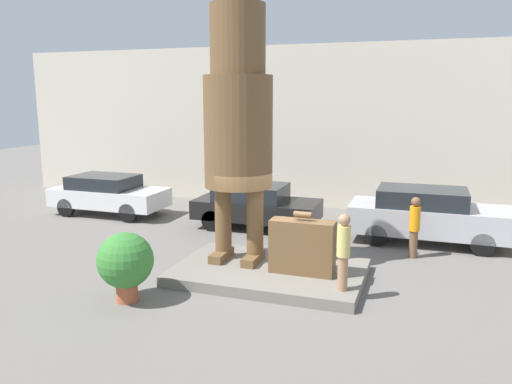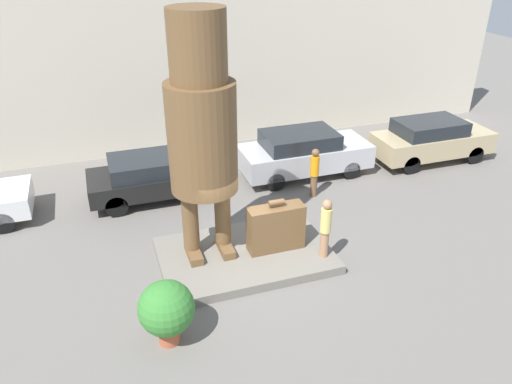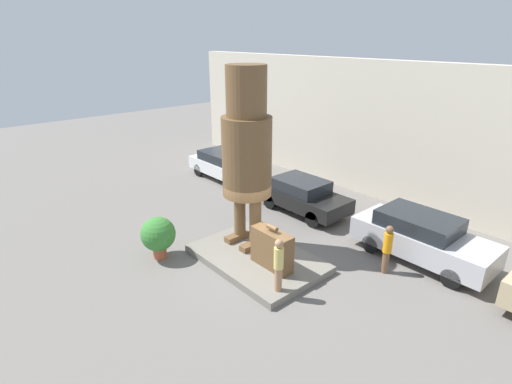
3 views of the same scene
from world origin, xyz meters
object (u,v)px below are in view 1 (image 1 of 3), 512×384
at_px(parked_car_white, 108,194).
at_px(worker_hivis, 414,225).
at_px(giant_suitcase, 302,247).
at_px(planter_pot, 126,262).
at_px(parked_car_black, 255,205).
at_px(parked_car_silver, 427,215).
at_px(statue_figure, 238,116).
at_px(tourist, 343,249).

distance_m(parked_car_white, worker_hivis, 10.98).
relative_size(giant_suitcase, worker_hivis, 0.90).
height_order(planter_pot, worker_hivis, worker_hivis).
xyz_separation_m(giant_suitcase, parked_car_black, (-2.66, 4.37, -0.10)).
distance_m(parked_car_silver, worker_hivis, 1.65).
xyz_separation_m(parked_car_white, parked_car_silver, (11.18, -0.01, 0.08)).
relative_size(statue_figure, giant_suitcase, 4.11).
height_order(statue_figure, parked_car_silver, statue_figure).
relative_size(parked_car_black, worker_hivis, 2.43).
height_order(tourist, parked_car_silver, tourist).
bearing_deg(parked_car_black, giant_suitcase, -58.69).
bearing_deg(planter_pot, parked_car_black, 84.61).
relative_size(parked_car_silver, planter_pot, 3.05).
distance_m(parked_car_silver, planter_pot, 8.99).
relative_size(tourist, parked_car_white, 0.40).
bearing_deg(worker_hivis, parked_car_silver, 78.77).
xyz_separation_m(tourist, parked_car_silver, (1.66, 5.18, -0.30)).
distance_m(parked_car_white, parked_car_silver, 11.18).
bearing_deg(planter_pot, parked_car_white, 127.63).
height_order(parked_car_silver, planter_pot, parked_car_silver).
distance_m(statue_figure, parked_car_silver, 6.70).
bearing_deg(statue_figure, giant_suitcase, -14.45).
xyz_separation_m(statue_figure, worker_hivis, (4.16, 2.36, -2.94)).
bearing_deg(tourist, worker_hivis, 69.34).
bearing_deg(parked_car_white, parked_car_black, -0.73).
distance_m(statue_figure, worker_hivis, 5.62).
xyz_separation_m(planter_pot, worker_hivis, (5.70, 5.07, 0.04)).
distance_m(giant_suitcase, planter_pot, 3.98).
bearing_deg(planter_pot, giant_suitcase, 34.49).
bearing_deg(parked_car_silver, statue_figure, -138.39).
height_order(parked_car_black, worker_hivis, worker_hivis).
height_order(tourist, parked_car_white, tourist).
distance_m(parked_car_black, worker_hivis, 5.31).
relative_size(parked_car_silver, worker_hivis, 2.75).
distance_m(parked_car_white, planter_pot, 8.46).
distance_m(tourist, worker_hivis, 3.82).
bearing_deg(statue_figure, parked_car_white, 149.22).
xyz_separation_m(statue_figure, parked_car_black, (-0.91, 3.92, -3.07)).
bearing_deg(parked_car_black, statue_figure, -76.89).
bearing_deg(tourist, parked_car_black, 126.06).
relative_size(tourist, planter_pot, 1.10).
relative_size(giant_suitcase, parked_car_silver, 0.33).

